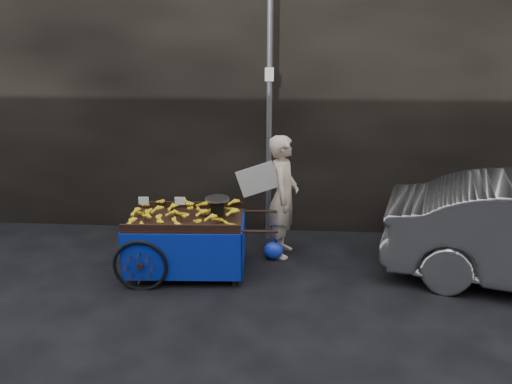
{
  "coord_description": "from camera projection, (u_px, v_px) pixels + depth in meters",
  "views": [
    {
      "loc": [
        0.61,
        -5.65,
        2.92
      ],
      "look_at": [
        0.17,
        0.5,
        0.96
      ],
      "focal_mm": 35.0,
      "sensor_mm": 36.0,
      "label": 1
    }
  ],
  "objects": [
    {
      "name": "building_wall",
      "position": [
        279.0,
        62.0,
        7.99
      ],
      "size": [
        13.5,
        2.0,
        5.0
      ],
      "color": "black",
      "rests_on": "ground"
    },
    {
      "name": "street_pole",
      "position": [
        269.0,
        103.0,
        6.91
      ],
      "size": [
        0.12,
        0.1,
        4.0
      ],
      "color": "slate",
      "rests_on": "ground"
    },
    {
      "name": "ground",
      "position": [
        240.0,
        276.0,
        6.3
      ],
      "size": [
        80.0,
        80.0,
        0.0
      ],
      "primitive_type": "plane",
      "color": "black",
      "rests_on": "ground"
    },
    {
      "name": "vendor",
      "position": [
        283.0,
        196.0,
        6.7
      ],
      "size": [
        0.86,
        0.66,
        1.67
      ],
      "rotation": [
        0.0,
        0.0,
        1.44
      ],
      "color": "beige",
      "rests_on": "ground"
    },
    {
      "name": "banana_cart",
      "position": [
        182.0,
        224.0,
        6.22
      ],
      "size": [
        2.0,
        1.04,
        1.07
      ],
      "rotation": [
        0.0,
        0.0,
        0.05
      ],
      "color": "black",
      "rests_on": "ground"
    },
    {
      "name": "plastic_bag",
      "position": [
        273.0,
        251.0,
        6.75
      ],
      "size": [
        0.27,
        0.22,
        0.24
      ],
      "primitive_type": "ellipsoid",
      "color": "#1B33CB",
      "rests_on": "ground"
    }
  ]
}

